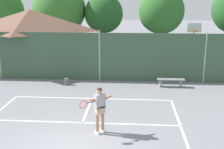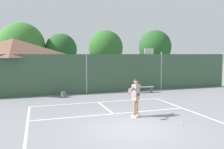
{
  "view_description": "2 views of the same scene",
  "coord_description": "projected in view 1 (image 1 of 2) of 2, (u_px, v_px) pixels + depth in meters",
  "views": [
    {
      "loc": [
        2.07,
        -8.61,
        5.13
      ],
      "look_at": [
        1.03,
        5.63,
        1.29
      ],
      "focal_mm": 46.09,
      "sensor_mm": 36.0,
      "label": 1
    },
    {
      "loc": [
        -3.67,
        -8.52,
        3.04
      ],
      "look_at": [
        1.1,
        6.04,
        1.69
      ],
      "focal_mm": 37.27,
      "sensor_mm": 36.0,
      "label": 2
    }
  ],
  "objects": [
    {
      "name": "chainlink_fence",
      "position": [
        100.0,
        57.0,
        18.05
      ],
      "size": [
        26.09,
        0.09,
        3.18
      ],
      "color": "#38563D",
      "rests_on": "ground"
    },
    {
      "name": "treeline_backdrop",
      "position": [
        103.0,
        11.0,
        27.84
      ],
      "size": [
        27.36,
        4.65,
        6.59
      ],
      "color": "brown",
      "rests_on": "ground"
    },
    {
      "name": "basketball_hoop",
      "position": [
        193.0,
        42.0,
        18.77
      ],
      "size": [
        0.9,
        0.67,
        3.55
      ],
      "color": "#9E9EA3",
      "rests_on": "ground"
    },
    {
      "name": "backpack_grey",
      "position": [
        66.0,
        82.0,
        17.38
      ],
      "size": [
        0.31,
        0.28,
        0.46
      ],
      "color": "slate",
      "rests_on": "ground"
    },
    {
      "name": "clubhouse_building",
      "position": [
        31.0,
        38.0,
        21.14
      ],
      "size": [
        7.24,
        5.38,
        4.31
      ],
      "color": "beige",
      "rests_on": "ground"
    },
    {
      "name": "tennis_player",
      "position": [
        99.0,
        106.0,
        10.97
      ],
      "size": [
        1.12,
        0.99,
        1.85
      ],
      "color": "silver",
      "rests_on": "ground"
    },
    {
      "name": "court_markings",
      "position": [
        74.0,
        144.0,
        10.39
      ],
      "size": [
        8.3,
        11.1,
        0.01
      ],
      "color": "white",
      "rests_on": "ground"
    },
    {
      "name": "courtside_bench",
      "position": [
        171.0,
        81.0,
        16.94
      ],
      "size": [
        1.6,
        0.36,
        0.48
      ],
      "color": "gray",
      "rests_on": "ground"
    }
  ]
}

